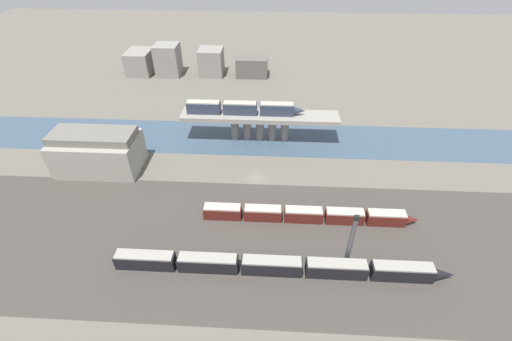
{
  "coord_description": "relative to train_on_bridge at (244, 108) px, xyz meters",
  "views": [
    {
      "loc": [
        4.08,
        -77.11,
        62.06
      ],
      "look_at": [
        0.0,
        -1.41,
        3.69
      ],
      "focal_mm": 24.0,
      "sensor_mm": 36.0,
      "label": 1
    }
  ],
  "objects": [
    {
      "name": "railbed_yard",
      "position": [
        5.14,
        -45.19,
        -11.21
      ],
      "size": [
        280.0,
        42.0,
        0.01
      ],
      "primitive_type": "cube",
      "color": "#423D38",
      "rests_on": "ground"
    },
    {
      "name": "river_water",
      "position": [
        5.14,
        -0.0,
        -11.21
      ],
      "size": [
        320.0,
        20.67,
        0.01
      ],
      "primitive_type": "cube",
      "color": "#3D5166",
      "rests_on": "ground"
    },
    {
      "name": "train_yard_near",
      "position": [
        11.58,
        -53.16,
        -9.31
      ],
      "size": [
        71.68,
        2.88,
        3.87
      ],
      "color": "black",
      "rests_on": "ground"
    },
    {
      "name": "signal_tower",
      "position": [
        26.38,
        -50.02,
        -4.14
      ],
      "size": [
        1.0,
        1.0,
        14.48
      ],
      "color": "#4C4C51",
      "rests_on": "ground"
    },
    {
      "name": "ground_plane",
      "position": [
        5.14,
        -21.19,
        -11.21
      ],
      "size": [
        400.0,
        400.0,
        0.0
      ],
      "primitive_type": "plane",
      "color": "#666056"
    },
    {
      "name": "train_yard_mid",
      "position": [
        18.88,
        -37.38,
        -9.46
      ],
      "size": [
        52.94,
        2.91,
        3.58
      ],
      "color": "#5B1E19",
      "rests_on": "ground"
    },
    {
      "name": "city_block_center",
      "position": [
        -19.63,
        55.05,
        -5.32
      ],
      "size": [
        10.63,
        10.69,
        11.8
      ],
      "primitive_type": "cube",
      "color": "gray",
      "rests_on": "ground"
    },
    {
      "name": "bridge",
      "position": [
        5.14,
        0.0,
        -4.16
      ],
      "size": [
        51.05,
        8.0,
        9.23
      ],
      "color": "gray",
      "rests_on": "ground"
    },
    {
      "name": "city_block_right",
      "position": [
        -0.89,
        54.33,
        -6.93
      ],
      "size": [
        14.18,
        8.73,
        8.58
      ],
      "primitive_type": "cube",
      "color": "#605B56",
      "rests_on": "ground"
    },
    {
      "name": "warehouse_building",
      "position": [
        -41.26,
        -18.75,
        -5.37
      ],
      "size": [
        23.81,
        13.32,
        12.28
      ],
      "color": "#9E998E",
      "rests_on": "ground"
    },
    {
      "name": "train_on_bridge",
      "position": [
        0.0,
        0.0,
        0.0
      ],
      "size": [
        38.02,
        2.81,
        4.06
      ],
      "color": "#2D384C",
      "rests_on": "bridge"
    },
    {
      "name": "city_block_far_left",
      "position": [
        -53.07,
        55.33,
        -6.11
      ],
      "size": [
        10.74,
        14.06,
        10.21
      ],
      "primitive_type": "cube",
      "color": "gray",
      "rests_on": "ground"
    },
    {
      "name": "city_block_left",
      "position": [
        -39.31,
        53.89,
        -4.33
      ],
      "size": [
        10.56,
        10.22,
        13.77
      ],
      "primitive_type": "cube",
      "color": "gray",
      "rests_on": "ground"
    }
  ]
}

